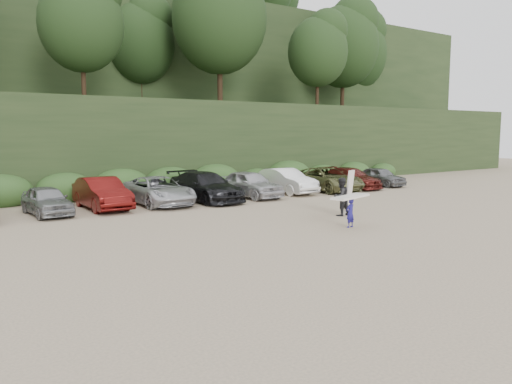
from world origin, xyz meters
TOP-DOWN VIEW (x-y plane):
  - ground at (0.00, 0.00)m, footprint 120.00×120.00m
  - hillside_backdrop at (-0.26, 35.93)m, footprint 90.00×41.50m
  - parked_cars at (-1.60, 10.03)m, footprint 36.28×6.28m
  - child_surfer at (2.41, -0.25)m, footprint 2.27×1.20m
  - adult_surfer at (4.16, 2.06)m, footprint 1.34×0.74m

SIDE VIEW (x-z plane):
  - ground at x=0.00m, z-range 0.00..0.00m
  - parked_cars at x=-1.60m, z-range -0.05..1.59m
  - child_surfer at x=2.41m, z-range 0.24..1.55m
  - adult_surfer at x=4.16m, z-range -0.14..1.95m
  - hillside_backdrop at x=-0.26m, z-range -2.78..25.22m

